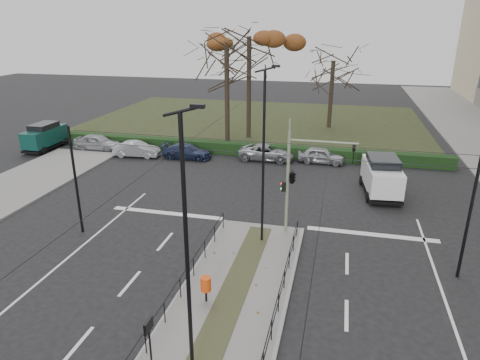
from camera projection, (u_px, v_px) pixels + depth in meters
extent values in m
plane|color=black|center=(243.00, 273.00, 19.80)|extent=(140.00, 140.00, 0.00)
cube|color=slate|center=(229.00, 304.00, 17.49)|extent=(4.40, 15.00, 0.14)
cube|color=#232C16|center=(255.00, 121.00, 50.31)|extent=(38.00, 26.00, 0.10)
cube|color=black|center=(225.00, 148.00, 37.92)|extent=(38.00, 1.00, 1.00)
cylinder|color=black|center=(223.00, 221.00, 23.70)|extent=(0.04, 0.04, 0.90)
cylinder|color=black|center=(297.00, 228.00, 22.80)|extent=(0.04, 0.04, 0.90)
cylinder|color=black|center=(180.00, 278.00, 17.52)|extent=(0.04, 13.20, 0.04)
cylinder|color=black|center=(279.00, 292.00, 16.62)|extent=(0.04, 13.20, 0.04)
cylinder|color=black|center=(76.00, 181.00, 22.70)|extent=(0.14, 0.14, 6.00)
cylinder|color=black|center=(469.00, 217.00, 18.49)|extent=(0.14, 0.14, 6.00)
cylinder|color=black|center=(248.00, 153.00, 18.82)|extent=(20.00, 0.02, 0.02)
cylinder|color=black|center=(257.00, 142.00, 20.64)|extent=(20.00, 0.02, 0.02)
cylinder|color=black|center=(146.00, 173.00, 16.92)|extent=(0.02, 34.00, 0.02)
cylinder|color=black|center=(325.00, 188.00, 15.38)|extent=(0.02, 34.00, 0.02)
cylinder|color=gray|center=(288.00, 183.00, 22.60)|extent=(0.17, 0.17, 5.59)
cylinder|color=gray|center=(323.00, 142.00, 21.40)|extent=(3.44, 0.11, 0.11)
imported|color=black|center=(353.00, 154.00, 21.26)|extent=(0.16, 0.20, 0.97)
imported|color=black|center=(292.00, 176.00, 22.40)|extent=(0.52, 2.15, 0.86)
cube|color=black|center=(284.00, 187.00, 22.71)|extent=(0.24, 0.17, 0.54)
sphere|color=#FF0C0C|center=(282.00, 184.00, 22.68)|extent=(0.12, 0.12, 0.12)
sphere|color=#0CE533|center=(282.00, 189.00, 22.78)|extent=(0.12, 0.12, 0.12)
cylinder|color=black|center=(206.00, 295.00, 17.48)|extent=(0.09, 0.09, 0.55)
cylinder|color=#D6400C|center=(206.00, 284.00, 17.30)|extent=(0.44, 0.44, 0.60)
cylinder|color=black|center=(150.00, 348.00, 13.70)|extent=(0.07, 0.07, 1.92)
cube|color=black|center=(148.00, 326.00, 13.40)|extent=(0.10, 0.53, 0.40)
cube|color=silver|center=(147.00, 325.00, 13.42)|extent=(0.02, 0.46, 0.34)
cylinder|color=black|center=(187.00, 257.00, 12.51)|extent=(0.13, 0.13, 8.59)
cube|color=black|center=(197.00, 106.00, 10.87)|extent=(0.38, 0.15, 0.11)
cylinder|color=black|center=(263.00, 161.00, 21.01)|extent=(0.13, 0.13, 8.75)
cube|color=black|center=(276.00, 66.00, 19.34)|extent=(0.38, 0.15, 0.11)
imported|color=#9D9FA5|center=(97.00, 142.00, 38.81)|extent=(4.31, 1.84, 1.45)
imported|color=#9D9FA5|center=(137.00, 149.00, 36.89)|extent=(4.09, 1.74, 1.31)
imported|color=#1E2846|center=(187.00, 151.00, 36.45)|extent=(4.23, 1.77, 1.22)
imported|color=#9D9FA5|center=(267.00, 152.00, 36.04)|extent=(4.68, 2.19, 1.30)
cube|color=silver|center=(381.00, 176.00, 28.61)|extent=(2.51, 5.01, 1.56)
cube|color=black|center=(383.00, 162.00, 28.29)|extent=(2.13, 2.83, 0.73)
cube|color=black|center=(380.00, 189.00, 28.95)|extent=(2.56, 5.11, 0.18)
cylinder|color=black|center=(401.00, 199.00, 27.33)|extent=(0.29, 0.68, 0.66)
cylinder|color=black|center=(368.00, 197.00, 27.58)|extent=(0.29, 0.68, 0.66)
cylinder|color=black|center=(391.00, 182.00, 30.29)|extent=(0.29, 0.68, 0.66)
cylinder|color=black|center=(361.00, 180.00, 30.55)|extent=(0.29, 0.68, 0.66)
cube|color=#0C352F|center=(45.00, 136.00, 38.92)|extent=(1.75, 4.63, 1.42)
cube|color=black|center=(44.00, 127.00, 38.63)|extent=(1.59, 2.55, 0.66)
cube|color=black|center=(47.00, 146.00, 39.23)|extent=(1.78, 4.73, 0.18)
cylinder|color=black|center=(44.00, 151.00, 37.65)|extent=(0.23, 0.66, 0.66)
cylinder|color=black|center=(27.00, 149.00, 38.01)|extent=(0.23, 0.66, 0.66)
cylinder|color=black|center=(65.00, 142.00, 40.44)|extent=(0.23, 0.66, 0.66)
cylinder|color=black|center=(49.00, 141.00, 40.80)|extent=(0.23, 0.66, 0.66)
cylinder|color=black|center=(249.00, 88.00, 41.58)|extent=(0.44, 0.44, 9.65)
ellipsoid|color=#573014|center=(249.00, 36.00, 39.92)|extent=(8.62, 8.62, 6.06)
cylinder|color=black|center=(331.00, 95.00, 46.01)|extent=(0.44, 0.44, 7.09)
cylinder|color=black|center=(227.00, 98.00, 38.88)|extent=(0.44, 0.44, 8.77)
imported|color=#9D9FA5|center=(321.00, 155.00, 35.22)|extent=(3.89, 1.73, 1.30)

